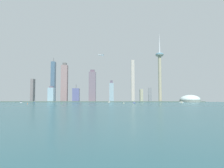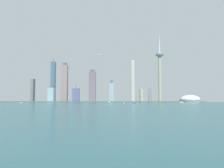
{
  "view_description": "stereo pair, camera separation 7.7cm",
  "coord_description": "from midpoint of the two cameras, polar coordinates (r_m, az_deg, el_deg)",
  "views": [
    {
      "loc": [
        41.17,
        -482.65,
        10.78
      ],
      "look_at": [
        39.44,
        397.29,
        71.17
      ],
      "focal_mm": 36.2,
      "sensor_mm": 36.0,
      "label": 1
    },
    {
      "loc": [
        41.25,
        -482.65,
        10.78
      ],
      "look_at": [
        39.44,
        397.29,
        71.17
      ],
      "focal_mm": 36.2,
      "sensor_mm": 36.0,
      "label": 2
    }
  ],
  "objects": [
    {
      "name": "observation_tower",
      "position": [
        965.95,
        12.08,
        4.07
      ],
      "size": [
        33.55,
        33.55,
        293.53
      ],
      "color": "tan",
      "rests_on": "ground"
    },
    {
      "name": "skyscraper_5",
      "position": [
        957.06,
        -14.98,
        -2.62
      ],
      "size": [
        23.64,
        27.96,
        64.57
      ],
      "color": "#8EB0C2",
      "rests_on": "ground"
    },
    {
      "name": "waterfront_pier",
      "position": [
        903.39,
        -2.5,
        -4.49
      ],
      "size": [
        810.63,
        46.09,
        3.61
      ],
      "primitive_type": "cube",
      "color": "#4E6358",
      "rests_on": "ground"
    },
    {
      "name": "ground_plane",
      "position": [
        484.52,
        -4.78,
        -5.19
      ],
      "size": [
        6000.0,
        6000.0,
        0.0
      ],
      "primitive_type": "plane",
      "color": "#26555E"
    },
    {
      "name": "boat_3",
      "position": [
        820.34,
        -0.61,
        -4.58
      ],
      "size": [
        7.23,
        7.14,
        8.03
      ],
      "rotation": [
        0.0,
        0.0,
        3.92
      ],
      "color": "beige",
      "rests_on": "ground"
    },
    {
      "name": "skyscraper_6",
      "position": [
        952.88,
        -8.95,
        -2.81
      ],
      "size": [
        27.65,
        27.42,
        73.95
      ],
      "color": "slate",
      "rests_on": "ground"
    },
    {
      "name": "stadium_dome",
      "position": [
        945.89,
        19.23,
        -3.81
      ],
      "size": [
        81.48,
        81.48,
        36.67
      ],
      "color": "gray",
      "rests_on": "ground"
    },
    {
      "name": "skyscraper_9",
      "position": [
        992.99,
        -0.02,
        -2.02
      ],
      "size": [
        19.36,
        14.03,
        94.77
      ],
      "color": "#8DAAB7",
      "rests_on": "ground"
    },
    {
      "name": "channel_buoy_1",
      "position": [
        579.16,
        -20.46,
        -4.64
      ],
      "size": [
        1.9,
        1.9,
        2.21
      ],
      "primitive_type": "cone",
      "color": "#E54C19",
      "rests_on": "ground"
    },
    {
      "name": "skyscraper_10",
      "position": [
        982.15,
        -11.83,
        0.22
      ],
      "size": [
        26.73,
        23.31,
        167.51
      ],
      "color": "gray",
      "rests_on": "ground"
    },
    {
      "name": "boat_1",
      "position": [
        603.93,
        3.02,
        -4.81
      ],
      "size": [
        4.59,
        8.11,
        3.99
      ],
      "rotation": [
        0.0,
        0.0,
        1.89
      ],
      "color": "beige",
      "rests_on": "ground"
    },
    {
      "name": "boat_5",
      "position": [
        795.53,
        -18.89,
        -4.4
      ],
      "size": [
        3.38,
        6.87,
        9.92
      ],
      "rotation": [
        0.0,
        0.0,
        1.35
      ],
      "color": "#114A89",
      "rests_on": "ground"
    },
    {
      "name": "boat_6",
      "position": [
        729.02,
        17.23,
        -4.5
      ],
      "size": [
        3.2,
        6.42,
        9.18
      ],
      "rotation": [
        0.0,
        0.0,
        4.95
      ],
      "color": "beige",
      "rests_on": "ground"
    },
    {
      "name": "skyscraper_0",
      "position": [
        1017.76,
        9.63,
        -2.7
      ],
      "size": [
        14.14,
        19.74,
        62.99
      ],
      "color": "gray",
      "rests_on": "ground"
    },
    {
      "name": "boat_0",
      "position": [
        658.49,
        5.72,
        -4.72
      ],
      "size": [
        8.05,
        2.46,
        10.67
      ],
      "rotation": [
        0.0,
        0.0,
        3.14
      ],
      "color": "navy",
      "rests_on": "ground"
    },
    {
      "name": "channel_buoy_0",
      "position": [
        563.25,
        -12.47,
        -4.78
      ],
      "size": [
        1.27,
        1.27,
        2.87
      ],
      "primitive_type": "cone",
      "color": "green",
      "rests_on": "ground"
    },
    {
      "name": "boat_4",
      "position": [
        787.27,
        -21.86,
        -4.31
      ],
      "size": [
        8.43,
        4.08,
        4.62
      ],
      "rotation": [
        0.0,
        0.0,
        3.0
      ],
      "color": "white",
      "rests_on": "ground"
    },
    {
      "name": "skyscraper_4",
      "position": [
        995.05,
        7.55,
        -2.9
      ],
      "size": [
        12.59,
        24.27,
        55.93
      ],
      "color": "#A0A085",
      "rests_on": "ground"
    },
    {
      "name": "skyscraper_7",
      "position": [
        1036.86,
        -19.3,
        -1.54
      ],
      "size": [
        12.55,
        27.85,
        100.03
      ],
      "color": "slate",
      "rests_on": "ground"
    },
    {
      "name": "skyscraper_1",
      "position": [
        928.62,
        -4.87,
        -0.65
      ],
      "size": [
        27.93,
        23.18,
        133.12
      ],
      "color": "slate",
      "rests_on": "ground"
    },
    {
      "name": "skyscraper_8",
      "position": [
        1031.95,
        -8.17,
        0.1
      ],
      "size": [
        21.95,
        13.65,
        165.04
      ],
      "color": "gray",
      "rests_on": "ground"
    },
    {
      "name": "skyscraper_3",
      "position": [
        969.79,
        5.39,
        0.77
      ],
      "size": [
        13.64,
        15.15,
        179.73
      ],
      "color": "#B7AEA2",
      "rests_on": "ground"
    },
    {
      "name": "airplane",
      "position": [
        973.27,
        -2.7,
        7.33
      ],
      "size": [
        26.13,
        26.76,
        8.45
      ],
      "rotation": [
        0.0,
        0.0,
        4.0
      ],
      "color": "silver"
    },
    {
      "name": "skyscraper_2",
      "position": [
        1009.0,
        -14.52,
        0.55
      ],
      "size": [
        17.11,
        26.07,
        192.53
      ],
      "color": "#456179",
      "rests_on": "ground"
    },
    {
      "name": "boat_2",
      "position": [
        801.72,
        17.26,
        -4.43
      ],
      "size": [
        13.77,
        13.56,
        7.11
      ],
      "rotation": [
        0.0,
        0.0,
        2.37
      ],
      "color": "white",
      "rests_on": "ground"
    }
  ]
}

